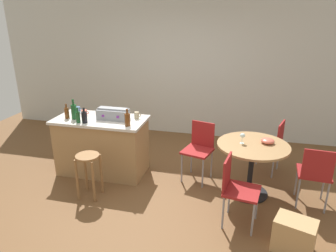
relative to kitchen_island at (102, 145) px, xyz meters
name	(u,v)px	position (x,y,z in m)	size (l,w,h in m)	color
ground_plane	(154,193)	(0.96, -0.44, -0.45)	(8.80, 8.80, 0.00)	brown
back_wall	(187,69)	(0.96, 2.01, 0.90)	(8.00, 0.10, 2.70)	beige
kitchen_island	(102,145)	(0.00, 0.00, 0.00)	(1.40, 0.70, 0.90)	#A37A4C
wooden_stool	(88,167)	(0.13, -0.71, 0.00)	(0.32, 0.32, 0.62)	olive
dining_table	(252,156)	(2.27, -0.13, 0.13)	(0.96, 0.96, 0.76)	black
folding_chair_near	(315,172)	(3.05, -0.26, 0.06)	(0.43, 0.43, 0.86)	maroon
folding_chair_far	(271,143)	(2.57, 0.60, 0.06)	(0.50, 0.50, 0.86)	maroon
folding_chair_left	(199,146)	(1.51, 0.16, 0.07)	(0.49, 0.49, 0.88)	maroon
folding_chair_right	(236,186)	(2.09, -0.83, 0.05)	(0.46, 0.46, 0.85)	maroon
toolbox	(113,114)	(0.21, 0.02, 0.53)	(0.47, 0.21, 0.18)	gray
bottle_0	(84,117)	(-0.13, -0.22, 0.53)	(0.08, 0.08, 0.23)	black
bottle_1	(127,119)	(0.52, -0.20, 0.54)	(0.08, 0.08, 0.25)	#603314
bottle_2	(78,117)	(-0.23, -0.24, 0.53)	(0.06, 0.06, 0.23)	#194C23
bottle_3	(74,111)	(-0.37, -0.10, 0.56)	(0.08, 0.08, 0.31)	#194C23
bottle_4	(67,113)	(-0.49, -0.10, 0.53)	(0.07, 0.07, 0.23)	#603314
cup_0	(84,113)	(-0.31, 0.09, 0.49)	(0.12, 0.09, 0.09)	#DB6651
cup_1	(78,110)	(-0.48, 0.19, 0.49)	(0.12, 0.09, 0.10)	#4C7099
cup_2	(137,115)	(0.54, 0.14, 0.50)	(0.11, 0.07, 0.10)	tan
wine_glass	(242,136)	(2.12, -0.13, 0.41)	(0.07, 0.07, 0.14)	silver
serving_bowl	(268,141)	(2.46, -0.04, 0.34)	(0.18, 0.18, 0.07)	#DB6651
cardboard_box	(294,236)	(2.73, -1.17, -0.26)	(0.41, 0.29, 0.38)	tan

